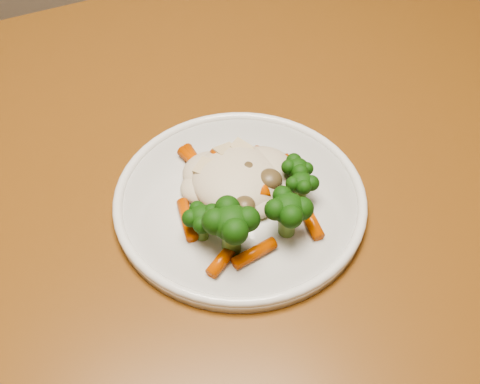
% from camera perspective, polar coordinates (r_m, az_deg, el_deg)
% --- Properties ---
extents(dining_table, '(1.41, 1.10, 0.75)m').
position_cam_1_polar(dining_table, '(0.72, 1.36, -3.10)').
color(dining_table, brown).
rests_on(dining_table, ground).
extents(plate, '(0.26, 0.26, 0.01)m').
position_cam_1_polar(plate, '(0.61, 0.00, -0.86)').
color(plate, white).
rests_on(plate, dining_table).
extents(meal, '(0.14, 0.17, 0.05)m').
position_cam_1_polar(meal, '(0.59, 0.58, -0.01)').
color(meal, beige).
rests_on(meal, plate).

